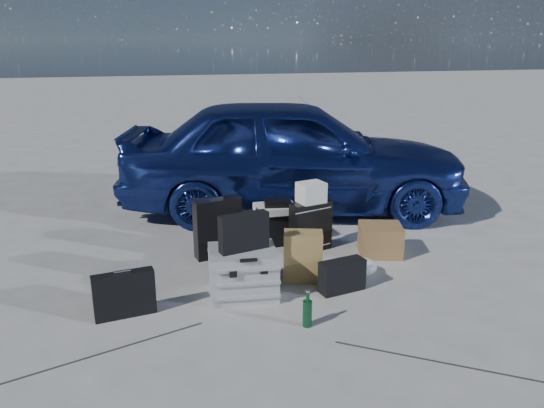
# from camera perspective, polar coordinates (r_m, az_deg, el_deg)

# --- Properties ---
(ground) EXTENTS (60.00, 60.00, 0.00)m
(ground) POSITION_cam_1_polar(r_m,az_deg,el_deg) (4.53, 0.45, -10.26)
(ground) COLOR #B2B2AD
(ground) RESTS_ON ground
(car) EXTENTS (4.52, 2.66, 1.44)m
(car) POSITION_cam_1_polar(r_m,az_deg,el_deg) (6.67, 2.27, 5.38)
(car) COLOR navy
(car) RESTS_ON ground
(pelican_case) EXTENTS (0.61, 0.51, 0.41)m
(pelican_case) POSITION_cam_1_polar(r_m,az_deg,el_deg) (4.54, -3.15, -7.33)
(pelican_case) COLOR #A3A6A8
(pelican_case) RESTS_ON ground
(laptop_bag) EXTENTS (0.44, 0.20, 0.32)m
(laptop_bag) POSITION_cam_1_polar(r_m,az_deg,el_deg) (4.40, -3.04, -3.04)
(laptop_bag) COLOR black
(laptop_bag) RESTS_ON pelican_case
(briefcase) EXTENTS (0.49, 0.18, 0.37)m
(briefcase) POSITION_cam_1_polar(r_m,az_deg,el_deg) (4.36, -15.61, -9.36)
(briefcase) COLOR black
(briefcase) RESTS_ON ground
(suitcase_left) EXTENTS (0.48, 0.24, 0.60)m
(suitcase_left) POSITION_cam_1_polar(r_m,az_deg,el_deg) (5.31, -5.86, -2.55)
(suitcase_left) COLOR black
(suitcase_left) RESTS_ON ground
(suitcase_right) EXTENTS (0.46, 0.28, 0.52)m
(suitcase_right) POSITION_cam_1_polar(r_m,az_deg,el_deg) (5.45, 4.17, -2.42)
(suitcase_right) COLOR black
(suitcase_right) RESTS_ON ground
(white_carton) EXTENTS (0.30, 0.26, 0.21)m
(white_carton) POSITION_cam_1_polar(r_m,az_deg,el_deg) (5.33, 4.23, 1.25)
(white_carton) COLOR white
(white_carton) RESTS_ON suitcase_right
(duffel_bag) EXTENTS (0.73, 0.37, 0.35)m
(duffel_bag) POSITION_cam_1_polar(r_m,az_deg,el_deg) (5.67, 0.21, -2.50)
(duffel_bag) COLOR black
(duffel_bag) RESTS_ON ground
(flat_box_white) EXTENTS (0.43, 0.32, 0.07)m
(flat_box_white) POSITION_cam_1_polar(r_m,az_deg,el_deg) (5.59, 0.40, -0.48)
(flat_box_white) COLOR white
(flat_box_white) RESTS_ON duffel_bag
(flat_box_black) EXTENTS (0.31, 0.25, 0.06)m
(flat_box_black) POSITION_cam_1_polar(r_m,az_deg,el_deg) (5.56, 0.60, 0.15)
(flat_box_black) COLOR black
(flat_box_black) RESTS_ON flat_box_white
(kraft_bag) EXTENTS (0.39, 0.30, 0.46)m
(kraft_bag) POSITION_cam_1_polar(r_m,az_deg,el_deg) (4.80, 3.35, -5.64)
(kraft_bag) COLOR olive
(kraft_bag) RESTS_ON ground
(cardboard_box) EXTENTS (0.50, 0.47, 0.31)m
(cardboard_box) POSITION_cam_1_polar(r_m,az_deg,el_deg) (5.49, 11.56, -3.79)
(cardboard_box) COLOR olive
(cardboard_box) RESTS_ON ground
(plastic_bag) EXTENTS (0.36, 0.34, 0.16)m
(plastic_bag) POSITION_cam_1_polar(r_m,az_deg,el_deg) (5.03, 9.62, -6.63)
(plastic_bag) COLOR silver
(plastic_bag) RESTS_ON ground
(messenger_bag) EXTENTS (0.42, 0.23, 0.28)m
(messenger_bag) POSITION_cam_1_polar(r_m,az_deg,el_deg) (4.66, 7.54, -7.66)
(messenger_bag) COLOR black
(messenger_bag) RESTS_ON ground
(green_bottle) EXTENTS (0.08, 0.08, 0.29)m
(green_bottle) POSITION_cam_1_polar(r_m,az_deg,el_deg) (4.10, 3.83, -11.22)
(green_bottle) COLOR #0C321A
(green_bottle) RESTS_ON ground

